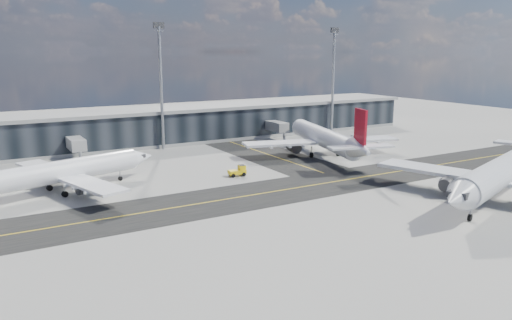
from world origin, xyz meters
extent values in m
plane|color=gray|center=(0.00, 0.00, 0.00)|extent=(300.00, 300.00, 0.00)
cube|color=black|center=(0.00, 4.00, 0.01)|extent=(180.00, 14.00, 0.02)
cube|color=black|center=(18.00, 35.00, 0.01)|extent=(14.00, 50.00, 0.02)
cube|color=yellow|center=(0.00, 4.00, 0.03)|extent=(180.00, 0.25, 0.01)
cube|color=yellow|center=(18.00, 35.00, 0.03)|extent=(0.25, 50.00, 0.01)
cube|color=black|center=(0.00, 55.00, 4.00)|extent=(150.00, 12.00, 8.00)
cube|color=gray|center=(0.00, 55.00, 8.40)|extent=(152.00, 13.00, 0.80)
cube|color=gray|center=(0.00, 55.00, 0.40)|extent=(150.00, 12.20, 0.80)
cube|color=gray|center=(-20.00, 47.00, 3.50)|extent=(3.00, 10.00, 2.40)
cylinder|color=gray|center=(-20.00, 42.00, 1.20)|extent=(0.60, 0.60, 2.40)
cube|color=gray|center=(30.00, 47.00, 3.50)|extent=(3.00, 10.00, 2.40)
cylinder|color=gray|center=(30.00, 42.00, 1.20)|extent=(0.60, 0.60, 2.40)
cylinder|color=gray|center=(0.00, 48.00, 14.00)|extent=(0.70, 0.70, 28.00)
cube|color=#2D2D30|center=(0.00, 48.00, 28.20)|extent=(2.50, 0.50, 1.40)
cylinder|color=gray|center=(50.00, 48.00, 14.00)|extent=(0.70, 0.70, 28.00)
cube|color=#2D2D30|center=(50.00, 48.00, 28.20)|extent=(2.50, 0.50, 1.40)
cylinder|color=white|center=(-27.05, 20.62, 3.57)|extent=(26.66, 11.12, 3.57)
cone|color=white|center=(-12.53, 24.98, 3.57)|extent=(5.30, 4.70, 3.57)
cube|color=white|center=(-26.19, 20.87, 2.68)|extent=(13.00, 30.33, 0.45)
cylinder|color=#2D2D30|center=(-26.88, 26.26, 1.69)|extent=(4.18, 3.04, 2.05)
cylinder|color=#2D2D30|center=(-23.80, 16.00, 1.69)|extent=(4.18, 3.04, 2.05)
cube|color=silver|center=(-26.88, 26.26, 2.41)|extent=(1.81, 0.86, 0.71)
cube|color=silver|center=(-23.80, 16.00, 2.41)|extent=(1.81, 0.86, 0.71)
cube|color=#2D2D30|center=(-12.95, 24.85, 3.92)|extent=(2.27, 2.39, 0.62)
cylinder|color=gray|center=(-16.80, 23.70, 1.07)|extent=(0.27, 0.27, 1.78)
cylinder|color=black|center=(-16.80, 23.70, 0.40)|extent=(0.86, 0.53, 0.80)
cylinder|color=black|center=(-28.67, 22.92, 0.49)|extent=(1.07, 0.71, 0.98)
cylinder|color=black|center=(-27.13, 17.80, 0.49)|extent=(1.07, 0.71, 0.98)
cylinder|color=white|center=(27.63, 22.81, 4.12)|extent=(12.26, 30.84, 4.12)
cone|color=white|center=(32.33, 39.66, 4.12)|extent=(5.35, 6.06, 4.12)
cone|color=white|center=(22.79, 5.47, 4.73)|extent=(5.62, 7.05, 4.12)
cube|color=white|center=(27.91, 23.80, 3.09)|extent=(35.08, 14.36, 0.51)
cylinder|color=#2D2D30|center=(22.24, 26.45, 1.96)|extent=(3.44, 4.80, 2.37)
cylinder|color=#2D2D30|center=(34.13, 23.13, 1.96)|extent=(3.44, 4.80, 2.37)
cube|color=silver|center=(22.24, 26.45, 2.78)|extent=(0.95, 2.09, 0.82)
cube|color=silver|center=(34.13, 23.13, 2.78)|extent=(0.95, 2.09, 0.82)
cube|color=#AD0C1C|center=(22.93, 5.96, 9.06)|extent=(1.61, 4.29, 6.38)
cube|color=white|center=(22.79, 5.47, 5.35)|extent=(12.67, 6.09, 0.36)
cube|color=#2D2D30|center=(32.20, 39.17, 4.53)|extent=(2.73, 2.59, 0.72)
cylinder|color=gray|center=(30.95, 34.71, 1.23)|extent=(0.30, 0.30, 2.06)
cylinder|color=black|center=(30.95, 34.71, 0.46)|extent=(0.60, 0.99, 0.93)
cylinder|color=black|center=(24.38, 22.65, 0.57)|extent=(0.80, 1.23, 1.13)
cylinder|color=black|center=(30.33, 20.99, 0.57)|extent=(0.80, 1.23, 1.13)
cylinder|color=silver|center=(30.92, -17.36, 4.45)|extent=(33.05, 14.89, 4.45)
cone|color=silver|center=(12.99, -23.41, 4.45)|extent=(6.70, 6.00, 4.45)
cube|color=silver|center=(29.86, -17.71, 3.34)|extent=(17.37, 37.62, 0.56)
cylinder|color=#2D2D30|center=(26.67, -11.74, 2.11)|extent=(5.25, 3.92, 2.56)
cube|color=silver|center=(26.67, -11.74, 3.00)|extent=(2.25, 1.13, 0.89)
cube|color=#2D2D30|center=(13.52, -23.23, 4.90)|extent=(2.89, 3.03, 0.78)
cylinder|color=gray|center=(18.26, -21.63, 1.34)|extent=(0.34, 0.34, 2.23)
cylinder|color=black|center=(18.26, -21.63, 0.50)|extent=(1.07, 0.69, 1.00)
cylinder|color=black|center=(30.90, -13.84, 0.61)|extent=(1.34, 0.92, 1.22)
cube|color=yellow|center=(2.71, 16.17, 0.80)|extent=(3.33, 1.79, 0.75)
cube|color=yellow|center=(3.66, 16.08, 1.49)|extent=(1.30, 1.49, 0.96)
cube|color=black|center=(3.66, 16.08, 1.87)|extent=(1.19, 1.43, 0.27)
cylinder|color=black|center=(3.84, 16.76, 0.37)|extent=(0.77, 0.34, 0.75)
cylinder|color=black|center=(3.70, 15.38, 0.37)|extent=(0.77, 0.34, 0.75)
cylinder|color=black|center=(1.71, 16.96, 0.37)|extent=(0.77, 0.34, 0.75)
cylinder|color=black|center=(1.58, 15.58, 0.37)|extent=(0.77, 0.34, 0.75)
imported|color=white|center=(27.81, 35.30, 0.67)|extent=(4.41, 5.30, 1.35)
camera|label=1|loc=(-38.93, -62.64, 22.41)|focal=35.00mm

